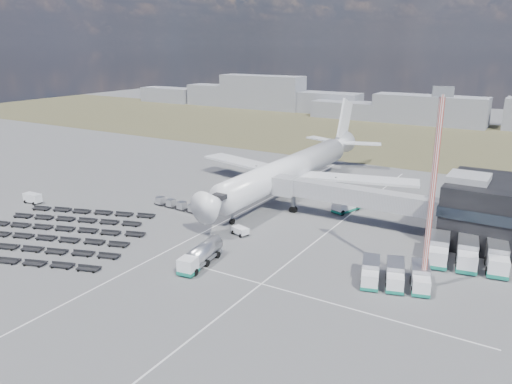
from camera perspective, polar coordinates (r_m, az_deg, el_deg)
The scene contains 15 objects.
ground at distance 81.58m, azimuth -6.26°, elevation -5.55°, with size 420.00×420.00×0.00m, color #565659.
grass_strip at distance 178.57m, azimuth 15.69°, elevation 6.13°, with size 420.00×90.00×0.01m, color brown.
lane_markings at distance 78.81m, azimuth 0.78°, elevation -6.26°, with size 47.12×110.00×0.01m.
jet_bridge at distance 89.46m, azimuth 9.86°, elevation -0.25°, with size 30.30×3.80×7.05m.
airliner at distance 106.17m, azimuth 4.27°, elevation 2.76°, with size 51.59×64.53×17.62m.
skyline at distance 215.49m, azimuth 19.20°, elevation 9.47°, with size 287.70×21.40×23.63m.
fuel_tanker at distance 72.51m, azimuth -6.32°, elevation -7.18°, with size 3.54×9.63×3.04m.
pushback_tug at distance 83.26m, azimuth -1.82°, elevation -4.49°, with size 2.86×1.61×1.33m, color white.
utility_van at distance 108.87m, azimuth -24.17°, elevation -0.67°, with size 3.70×1.67×2.02m, color white.
catering_truck at distance 96.02m, azimuth 10.31°, elevation -1.38°, with size 4.23×6.51×2.77m.
service_trucks_near at distance 69.07m, azimuth 15.61°, elevation -9.08°, with size 10.10×8.68×2.62m.
service_trucks_far at distance 78.16m, azimuth 23.00°, elevation -6.48°, with size 11.70×9.56×3.22m.
uld_row at distance 96.30m, azimuth -8.48°, elevation -1.56°, with size 13.67×2.15×1.49m.
baggage_dollies at distance 89.72m, azimuth -22.21°, elevation -4.39°, with size 33.95×31.64×0.77m.
floodlight_mast at distance 65.07m, azimuth 19.50°, elevation -0.12°, with size 2.46×2.00×25.90m.
Camera 1 is at (46.38, -59.69, 30.67)m, focal length 35.00 mm.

